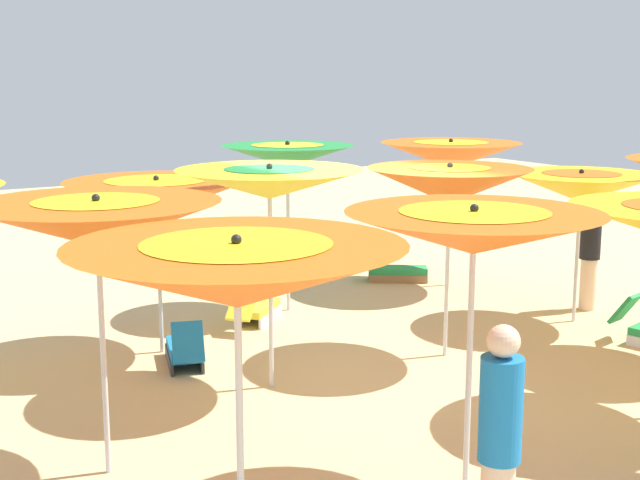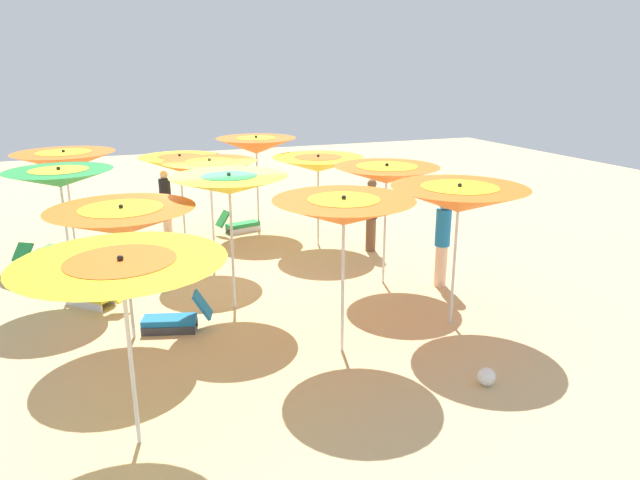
{
  "view_description": "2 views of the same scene",
  "coord_description": "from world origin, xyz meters",
  "views": [
    {
      "loc": [
        -8.22,
        5.56,
        3.48
      ],
      "look_at": [
        1.23,
        -0.09,
        1.38
      ],
      "focal_mm": 49.67,
      "sensor_mm": 36.0,
      "label": 1
    },
    {
      "loc": [
        2.29,
        10.92,
        4.28
      ],
      "look_at": [
        -1.39,
        1.46,
        1.21
      ],
      "focal_mm": 32.58,
      "sensor_mm": 36.0,
      "label": 2
    }
  ],
  "objects": [
    {
      "name": "beach_umbrella_11",
      "position": [
        -3.15,
        3.16,
        2.19
      ],
      "size": [
        2.23,
        2.23,
        2.46
      ],
      "color": "silver",
      "rests_on": "ground"
    },
    {
      "name": "beach_umbrella_0",
      "position": [
        2.95,
        -3.58,
        2.16
      ],
      "size": [
        2.27,
        2.27,
        2.43
      ],
      "color": "silver",
      "rests_on": "ground"
    },
    {
      "name": "ground",
      "position": [
        0.0,
        0.0,
        -0.02
      ],
      "size": [
        38.43,
        38.43,
        0.04
      ],
      "primitive_type": "cube",
      "color": "#D1B57F"
    },
    {
      "name": "lounger_0",
      "position": [
        1.32,
        1.74,
        0.21
      ],
      "size": [
        1.21,
        0.7,
        0.67
      ],
      "rotation": [
        0.0,
        0.0,
        5.99
      ],
      "color": "#333338",
      "rests_on": "ground"
    },
    {
      "name": "beachgoer_2",
      "position": [
        0.68,
        -4.39,
        0.86
      ],
      "size": [
        0.3,
        0.3,
        1.66
      ],
      "rotation": [
        0.0,
        0.0,
        2.77
      ],
      "color": "beige",
      "rests_on": "ground"
    },
    {
      "name": "lounger_2",
      "position": [
        2.57,
        0.16,
        0.21
      ],
      "size": [
        1.17,
        1.21,
        0.59
      ],
      "rotation": [
        0.0,
        0.0,
        5.47
      ],
      "color": "silver",
      "rests_on": "ground"
    },
    {
      "name": "beachgoer_0",
      "position": [
        -3.95,
        1.57,
        0.96
      ],
      "size": [
        0.3,
        0.3,
        1.81
      ],
      "rotation": [
        0.0,
        0.0,
        1.22
      ],
      "color": "beige",
      "rests_on": "ground"
    },
    {
      "name": "beach_umbrella_7",
      "position": [
        -1.0,
        3.42,
        2.23
      ],
      "size": [
        2.1,
        2.1,
        2.48
      ],
      "color": "silver",
      "rests_on": "ground"
    },
    {
      "name": "beach_umbrella_4",
      "position": [
        0.33,
        -3.75,
        1.92
      ],
      "size": [
        2.02,
        2.02,
        2.17
      ],
      "color": "silver",
      "rests_on": "ground"
    },
    {
      "name": "lounger_1",
      "position": [
        3.67,
        -2.97,
        0.2
      ],
      "size": [
        1.02,
        1.3,
        0.58
      ],
      "rotation": [
        0.0,
        0.0,
        4.14
      ],
      "color": "olive",
      "rests_on": "ground"
    },
    {
      "name": "beach_umbrella_10",
      "position": [
        -2.96,
        1.0,
        2.24
      ],
      "size": [
        2.06,
        2.06,
        2.47
      ],
      "color": "silver",
      "rests_on": "ground"
    },
    {
      "name": "beach_umbrella_1",
      "position": [
        2.94,
        -0.57,
        2.29
      ],
      "size": [
        1.91,
        1.91,
        2.51
      ],
      "color": "silver",
      "rests_on": "ground"
    },
    {
      "name": "beach_umbrella_6",
      "position": [
        0.18,
        1.17,
        2.3
      ],
      "size": [
        2.04,
        2.04,
        2.52
      ],
      "color": "silver",
      "rests_on": "ground"
    },
    {
      "name": "beach_umbrella_2",
      "position": [
        2.0,
        1.77,
        1.98
      ],
      "size": [
        2.25,
        2.25,
        2.24
      ],
      "color": "silver",
      "rests_on": "ground"
    },
    {
      "name": "beach_umbrella_5",
      "position": [
        0.06,
        -1.21,
        2.14
      ],
      "size": [
        1.99,
        1.99,
        2.41
      ],
      "color": "silver",
      "rests_on": "ground"
    }
  ]
}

